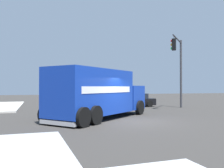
% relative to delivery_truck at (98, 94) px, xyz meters
% --- Properties ---
extents(ground_plane, '(100.00, 100.00, 0.00)m').
position_rel_delivery_truck_xyz_m(ground_plane, '(-1.83, -1.72, -1.56)').
color(ground_plane, '#33302D').
extents(delivery_truck, '(7.23, 7.70, 3.01)m').
position_rel_delivery_truck_xyz_m(delivery_truck, '(0.00, 0.00, 0.00)').
color(delivery_truck, '#1438AD').
rests_on(delivery_truck, ground).
extents(traffic_light_secondary, '(3.01, 2.74, 6.42)m').
position_rel_delivery_truck_xyz_m(traffic_light_secondary, '(4.56, -8.64, 2.63)').
color(traffic_light_secondary, '#38383D').
rests_on(traffic_light_secondary, ground).
extents(sedan_black, '(2.15, 4.36, 1.31)m').
position_rel_delivery_truck_xyz_m(sedan_black, '(7.82, -5.50, -0.93)').
color(sedan_black, black).
rests_on(sedan_black, ground).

